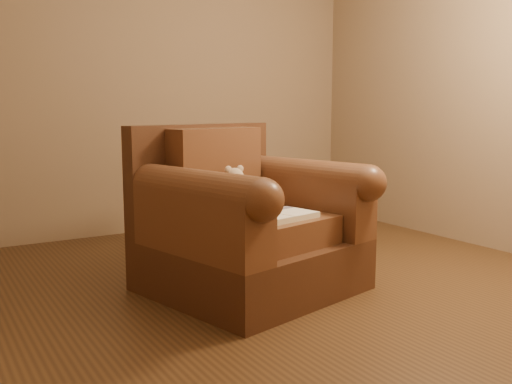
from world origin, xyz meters
TOP-DOWN VIEW (x-y plane):
  - floor at (0.00, 0.00)m, footprint 4.00×4.00m
  - room at (0.00, 0.00)m, footprint 4.02×4.02m
  - armchair at (-0.18, 0.09)m, footprint 1.34×1.30m
  - teddy_bear at (-0.19, 0.19)m, footprint 0.21×0.23m
  - guidebook at (-0.14, -0.21)m, footprint 0.48×0.35m
  - side_table at (0.96, 0.63)m, footprint 0.38×0.38m

SIDE VIEW (x-z plane):
  - floor at x=0.00m, z-range 0.00..0.00m
  - side_table at x=0.96m, z-range 0.02..0.55m
  - armchair at x=-0.18m, z-range -0.11..0.89m
  - guidebook at x=-0.14m, z-range 0.48..0.52m
  - teddy_bear at x=-0.19m, z-range 0.45..0.73m
  - room at x=0.00m, z-range 0.36..3.07m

